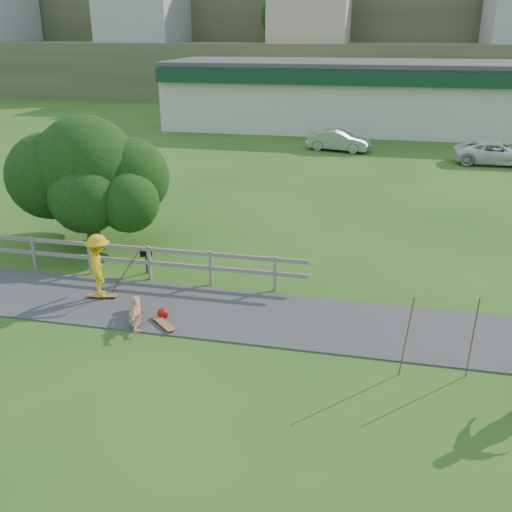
# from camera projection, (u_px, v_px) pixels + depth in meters

# --- Properties ---
(ground) EXTENTS (260.00, 260.00, 0.00)m
(ground) POSITION_uv_depth(u_px,v_px,m) (174.00, 337.00, 14.54)
(ground) COLOR #245418
(ground) RESTS_ON ground
(path) EXTENTS (34.00, 3.00, 0.04)m
(path) POSITION_uv_depth(u_px,v_px,m) (193.00, 310.00, 15.89)
(path) COLOR #363639
(path) RESTS_ON ground
(fence) EXTENTS (15.05, 0.10, 1.10)m
(fence) POSITION_uv_depth(u_px,v_px,m) (72.00, 251.00, 18.19)
(fence) COLOR #5F5A54
(fence) RESTS_ON ground
(strip_mall) EXTENTS (32.50, 10.75, 5.10)m
(strip_mall) POSITION_uv_depth(u_px,v_px,m) (375.00, 95.00, 44.51)
(strip_mall) COLOR beige
(strip_mall) RESTS_ON ground
(skater_rider) EXTENTS (1.18, 1.39, 1.86)m
(skater_rider) POSITION_uv_depth(u_px,v_px,m) (100.00, 269.00, 16.28)
(skater_rider) COLOR gold
(skater_rider) RESTS_ON ground
(skater_fallen) EXTENTS (1.67, 0.98, 0.60)m
(skater_fallen) POSITION_uv_depth(u_px,v_px,m) (136.00, 312.00, 15.17)
(skater_fallen) COLOR tan
(skater_fallen) RESTS_ON ground
(car_silver) EXTENTS (4.22, 2.17, 1.33)m
(car_silver) POSITION_uv_depth(u_px,v_px,m) (339.00, 141.00, 36.78)
(car_silver) COLOR #999BA0
(car_silver) RESTS_ON ground
(car_white) EXTENTS (4.71, 2.22, 1.30)m
(car_white) POSITION_uv_depth(u_px,v_px,m) (496.00, 153.00, 33.05)
(car_white) COLOR silver
(car_white) RESTS_ON ground
(tree) EXTENTS (5.89, 5.89, 3.67)m
(tree) POSITION_uv_depth(u_px,v_px,m) (89.00, 193.00, 20.50)
(tree) COLOR black
(tree) RESTS_ON ground
(bbq) EXTENTS (0.45, 0.40, 0.81)m
(bbq) POSITION_uv_depth(u_px,v_px,m) (147.00, 261.00, 18.22)
(bbq) COLOR black
(bbq) RESTS_ON ground
(longboard_rider) EXTENTS (0.89, 0.37, 0.10)m
(longboard_rider) POSITION_uv_depth(u_px,v_px,m) (103.00, 297.00, 16.60)
(longboard_rider) COLOR brown
(longboard_rider) RESTS_ON ground
(longboard_fallen) EXTENTS (0.86, 0.81, 0.11)m
(longboard_fallen) POSITION_uv_depth(u_px,v_px,m) (164.00, 325.00, 15.01)
(longboard_fallen) COLOR brown
(longboard_fallen) RESTS_ON ground
(helmet) EXTENTS (0.30, 0.30, 0.30)m
(helmet) POSITION_uv_depth(u_px,v_px,m) (163.00, 313.00, 15.42)
(helmet) COLOR #A30B0A
(helmet) RESTS_ON ground
(pole_rider) EXTENTS (0.03, 0.03, 1.85)m
(pole_rider) POSITION_uv_depth(u_px,v_px,m) (125.00, 266.00, 16.52)
(pole_rider) COLOR brown
(pole_rider) RESTS_ON ground
(pole_spec_left) EXTENTS (0.03, 0.03, 1.96)m
(pole_spec_left) POSITION_uv_depth(u_px,v_px,m) (406.00, 337.00, 12.57)
(pole_spec_left) COLOR brown
(pole_spec_left) RESTS_ON ground
(pole_spec_right) EXTENTS (0.03, 0.03, 1.98)m
(pole_spec_right) POSITION_uv_depth(u_px,v_px,m) (472.00, 338.00, 12.51)
(pole_spec_right) COLOR brown
(pole_spec_right) RESTS_ON ground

